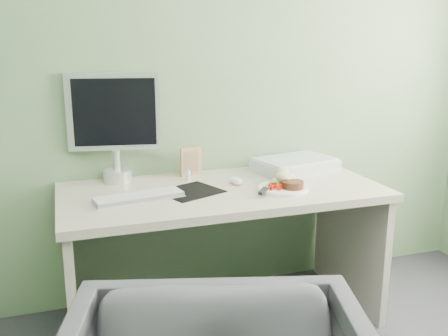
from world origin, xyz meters
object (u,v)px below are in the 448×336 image
object	(u,v)px
desk	(223,222)
plate	(283,189)
scanner	(295,166)
monitor	(114,121)

from	to	relation	value
desk	plate	size ratio (longest dim) A/B	6.34
scanner	monitor	bearing A→B (deg)	159.63
monitor	scanner	bearing A→B (deg)	1.85
desk	scanner	bearing A→B (deg)	20.66
scanner	monitor	world-z (taller)	monitor
desk	monitor	xyz separation A→B (m)	(-0.49, 0.32, 0.50)
plate	scanner	world-z (taller)	scanner
monitor	desk	bearing A→B (deg)	-23.58
desk	plate	xyz separation A→B (m)	(0.27, -0.13, 0.19)
plate	monitor	distance (m)	0.93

